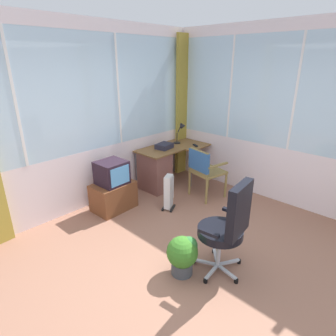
{
  "coord_description": "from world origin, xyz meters",
  "views": [
    {
      "loc": [
        -2.03,
        -1.55,
        2.24
      ],
      "look_at": [
        0.64,
        0.98,
        0.82
      ],
      "focal_mm": 29.99,
      "sensor_mm": 36.0,
      "label": 1
    }
  ],
  "objects_px": {
    "paper_tray": "(164,146)",
    "tv_on_stand": "(113,188)",
    "office_chair": "(228,224)",
    "tv_remote": "(195,145)",
    "space_heater": "(169,191)",
    "desk": "(157,168)",
    "potted_plant": "(183,254)",
    "wooden_armchair": "(203,167)",
    "desk_lamp": "(182,130)"
  },
  "relations": [
    {
      "from": "desk_lamp",
      "to": "potted_plant",
      "type": "xyz_separation_m",
      "value": [
        -2.07,
        -1.83,
        -0.73
      ]
    },
    {
      "from": "desk_lamp",
      "to": "tv_remote",
      "type": "height_order",
      "value": "desk_lamp"
    },
    {
      "from": "potted_plant",
      "to": "wooden_armchair",
      "type": "bearing_deg",
      "value": 30.66
    },
    {
      "from": "desk",
      "to": "tv_on_stand",
      "type": "distance_m",
      "value": 1.02
    },
    {
      "from": "paper_tray",
      "to": "tv_on_stand",
      "type": "xyz_separation_m",
      "value": [
        -1.22,
        -0.06,
        -0.41
      ]
    },
    {
      "from": "desk_lamp",
      "to": "paper_tray",
      "type": "distance_m",
      "value": 0.54
    },
    {
      "from": "desk",
      "to": "space_heater",
      "type": "xyz_separation_m",
      "value": [
        -0.4,
        -0.69,
        -0.1
      ]
    },
    {
      "from": "wooden_armchair",
      "to": "office_chair",
      "type": "relative_size",
      "value": 0.79
    },
    {
      "from": "paper_tray",
      "to": "office_chair",
      "type": "bearing_deg",
      "value": -119.87
    },
    {
      "from": "tv_remote",
      "to": "space_heater",
      "type": "height_order",
      "value": "tv_remote"
    },
    {
      "from": "paper_tray",
      "to": "space_heater",
      "type": "xyz_separation_m",
      "value": [
        -0.6,
        -0.69,
        -0.48
      ]
    },
    {
      "from": "desk_lamp",
      "to": "potted_plant",
      "type": "relative_size",
      "value": 0.87
    },
    {
      "from": "wooden_armchair",
      "to": "tv_on_stand",
      "type": "xyz_separation_m",
      "value": [
        -1.28,
        0.78,
        -0.21
      ]
    },
    {
      "from": "tv_remote",
      "to": "wooden_armchair",
      "type": "xyz_separation_m",
      "value": [
        -0.45,
        -0.53,
        -0.17
      ]
    },
    {
      "from": "office_chair",
      "to": "tv_remote",
      "type": "bearing_deg",
      "value": 46.34
    },
    {
      "from": "paper_tray",
      "to": "desk_lamp",
      "type": "bearing_deg",
      "value": 1.16
    },
    {
      "from": "office_chair",
      "to": "potted_plant",
      "type": "distance_m",
      "value": 0.6
    },
    {
      "from": "desk",
      "to": "paper_tray",
      "type": "bearing_deg",
      "value": -0.21
    },
    {
      "from": "tv_remote",
      "to": "tv_on_stand",
      "type": "xyz_separation_m",
      "value": [
        -1.73,
        0.25,
        -0.38
      ]
    },
    {
      "from": "paper_tray",
      "to": "space_heater",
      "type": "distance_m",
      "value": 1.03
    },
    {
      "from": "desk",
      "to": "paper_tray",
      "type": "relative_size",
      "value": 4.43
    },
    {
      "from": "wooden_armchair",
      "to": "tv_on_stand",
      "type": "bearing_deg",
      "value": 148.6
    },
    {
      "from": "space_heater",
      "to": "desk",
      "type": "bearing_deg",
      "value": 59.91
    },
    {
      "from": "office_chair",
      "to": "tv_on_stand",
      "type": "distance_m",
      "value": 2.1
    },
    {
      "from": "desk",
      "to": "office_chair",
      "type": "bearing_deg",
      "value": -115.62
    },
    {
      "from": "space_heater",
      "to": "potted_plant",
      "type": "xyz_separation_m",
      "value": [
        -0.97,
        -1.13,
        -0.03
      ]
    },
    {
      "from": "tv_remote",
      "to": "space_heater",
      "type": "relative_size",
      "value": 0.26
    },
    {
      "from": "tv_remote",
      "to": "potted_plant",
      "type": "bearing_deg",
      "value": -116.45
    },
    {
      "from": "tv_remote",
      "to": "space_heater",
      "type": "distance_m",
      "value": 1.26
    },
    {
      "from": "paper_tray",
      "to": "tv_on_stand",
      "type": "distance_m",
      "value": 1.29
    },
    {
      "from": "tv_remote",
      "to": "wooden_armchair",
      "type": "bearing_deg",
      "value": -102.47
    },
    {
      "from": "desk",
      "to": "tv_remote",
      "type": "relative_size",
      "value": 8.86
    },
    {
      "from": "wooden_armchair",
      "to": "tv_on_stand",
      "type": "height_order",
      "value": "wooden_armchair"
    },
    {
      "from": "desk_lamp",
      "to": "potted_plant",
      "type": "height_order",
      "value": "desk_lamp"
    },
    {
      "from": "desk",
      "to": "potted_plant",
      "type": "bearing_deg",
      "value": -127.06
    },
    {
      "from": "paper_tray",
      "to": "office_chair",
      "type": "height_order",
      "value": "office_chair"
    },
    {
      "from": "tv_on_stand",
      "to": "wooden_armchair",
      "type": "bearing_deg",
      "value": -31.4
    },
    {
      "from": "paper_tray",
      "to": "space_heater",
      "type": "height_order",
      "value": "paper_tray"
    },
    {
      "from": "space_heater",
      "to": "tv_on_stand",
      "type": "bearing_deg",
      "value": 134.69
    },
    {
      "from": "tv_remote",
      "to": "office_chair",
      "type": "xyz_separation_m",
      "value": [
        -1.74,
        -1.83,
        -0.11
      ]
    },
    {
      "from": "desk_lamp",
      "to": "tv_on_stand",
      "type": "xyz_separation_m",
      "value": [
        -1.71,
        -0.07,
        -0.63
      ]
    },
    {
      "from": "tv_remote",
      "to": "wooden_armchair",
      "type": "relative_size",
      "value": 0.17
    },
    {
      "from": "wooden_armchair",
      "to": "desk_lamp",
      "type": "bearing_deg",
      "value": 63.45
    },
    {
      "from": "paper_tray",
      "to": "tv_on_stand",
      "type": "bearing_deg",
      "value": -177.14
    },
    {
      "from": "desk",
      "to": "desk_lamp",
      "type": "xyz_separation_m",
      "value": [
        0.69,
        0.01,
        0.6
      ]
    },
    {
      "from": "paper_tray",
      "to": "tv_remote",
      "type": "bearing_deg",
      "value": -31.47
    },
    {
      "from": "office_chair",
      "to": "tv_on_stand",
      "type": "relative_size",
      "value": 1.38
    },
    {
      "from": "paper_tray",
      "to": "space_heater",
      "type": "relative_size",
      "value": 0.52
    },
    {
      "from": "desk_lamp",
      "to": "potted_plant",
      "type": "distance_m",
      "value": 2.85
    },
    {
      "from": "potted_plant",
      "to": "desk",
      "type": "bearing_deg",
      "value": 52.94
    }
  ]
}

